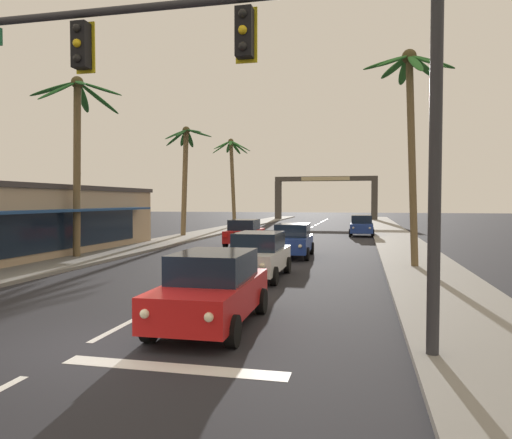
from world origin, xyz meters
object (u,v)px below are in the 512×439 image
sedan_lead_at_stop_bar (212,289)px  town_gateway_arch (325,192)px  sedan_oncoming_far (245,233)px  sedan_parked_nearest_kerb (362,225)px  traffic_signal_mast (259,71)px  palm_left_third (186,160)px  palm_left_farthest (232,165)px  sedan_third_in_queue (258,255)px  sedan_fifth_in_queue (292,240)px  palm_left_second (78,131)px  palm_right_second (410,105)px

sedan_lead_at_stop_bar → town_gateway_arch: (-2.01, 60.88, 3.38)m
sedan_oncoming_far → sedan_parked_nearest_kerb: 12.86m
sedan_oncoming_far → sedan_parked_nearest_kerb: size_ratio=1.00×
traffic_signal_mast → palm_left_third: palm_left_third is taller
palm_left_farthest → town_gateway_arch: (8.52, 21.04, -2.51)m
palm_left_farthest → palm_left_third: bearing=-88.8°
sedan_third_in_queue → sedan_fifth_in_queue: 6.85m
sedan_lead_at_stop_bar → town_gateway_arch: town_gateway_arch is taller
sedan_parked_nearest_kerb → palm_left_third: palm_left_third is taller
palm_left_second → town_gateway_arch: (8.13, 50.41, -2.00)m
sedan_fifth_in_queue → palm_left_third: 16.11m
sedan_fifth_in_queue → palm_left_second: size_ratio=0.51×
sedan_lead_at_stop_bar → sedan_third_in_queue: bearing=93.5°
palm_left_second → traffic_signal_mast: bearing=-46.0°
sedan_parked_nearest_kerb → town_gateway_arch: bearing=99.6°
traffic_signal_mast → sedan_third_in_queue: bearing=102.3°
sedan_lead_at_stop_bar → sedan_third_in_queue: 6.86m
sedan_third_in_queue → palm_right_second: size_ratio=0.49×
sedan_oncoming_far → palm_left_farthest: (-6.65, 21.14, 5.88)m
palm_left_farthest → town_gateway_arch: size_ratio=0.64×
palm_left_farthest → palm_right_second: 33.36m
palm_left_second → palm_left_farthest: (-0.38, 29.37, 0.51)m
palm_left_second → palm_right_second: bearing=-0.1°
sedan_parked_nearest_kerb → palm_left_second: palm_left_second is taller
traffic_signal_mast → palm_left_second: (-11.54, 11.96, 0.95)m
sedan_third_in_queue → palm_left_farthest: palm_left_farthest is taller
sedan_parked_nearest_kerb → traffic_signal_mast: bearing=-93.5°
sedan_fifth_in_queue → sedan_parked_nearest_kerb: size_ratio=1.00×
sedan_parked_nearest_kerb → sedan_fifth_in_queue: bearing=-102.3°
traffic_signal_mast → sedan_third_in_queue: size_ratio=2.38×
sedan_lead_at_stop_bar → sedan_third_in_queue: (-0.41, 6.85, 0.00)m
sedan_oncoming_far → palm_right_second: 13.66m
sedan_oncoming_far → sedan_parked_nearest_kerb: same height
sedan_parked_nearest_kerb → sedan_lead_at_stop_bar: bearing=-96.4°
sedan_lead_at_stop_bar → palm_left_second: 15.54m
town_gateway_arch → sedan_third_in_queue: bearing=-88.3°
sedan_fifth_in_queue → palm_left_second: 11.81m
sedan_parked_nearest_kerb → palm_left_farthest: 18.31m
sedan_third_in_queue → sedan_lead_at_stop_bar: bearing=-86.5°
traffic_signal_mast → town_gateway_arch: size_ratio=0.71×
palm_left_third → sedan_parked_nearest_kerb: bearing=17.4°
town_gateway_arch → palm_left_second: bearing=-99.2°
sedan_lead_at_stop_bar → sedan_oncoming_far: 19.11m
sedan_lead_at_stop_bar → sedan_parked_nearest_kerb: (3.30, 29.38, 0.00)m
sedan_lead_at_stop_bar → palm_left_farthest: bearing=104.8°
traffic_signal_mast → palm_left_third: bearing=113.6°
sedan_lead_at_stop_bar → sedan_parked_nearest_kerb: 29.57m
sedan_fifth_in_queue → sedan_parked_nearest_kerb: same height
traffic_signal_mast → palm_left_farthest: 43.04m
palm_right_second → sedan_fifth_in_queue: bearing=148.6°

